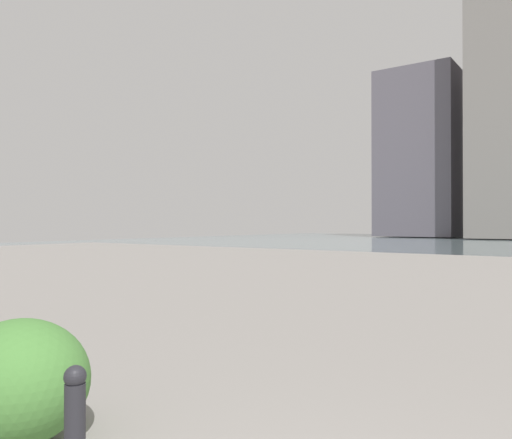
# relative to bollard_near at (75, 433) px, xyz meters

# --- Properties ---
(building_annex) EXTENTS (10.05, 14.83, 21.81)m
(building_annex) POSITION_rel_bollard_near_xyz_m (17.41, -67.65, 10.48)
(building_annex) COLOR #5B5660
(building_annex) RESTS_ON ground
(bollard_near) EXTENTS (0.13, 0.13, 0.82)m
(bollard_near) POSITION_rel_bollard_near_xyz_m (0.00, 0.00, 0.00)
(bollard_near) COLOR #232328
(bollard_near) RESTS_ON ground
(shrub_low) EXTENTS (1.08, 0.98, 0.92)m
(shrub_low) POSITION_rel_bollard_near_xyz_m (1.07, -0.27, 0.03)
(shrub_low) COLOR #477F38
(shrub_low) RESTS_ON ground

